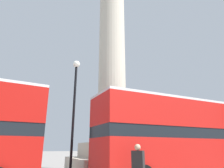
{
  "coord_description": "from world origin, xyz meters",
  "views": [
    {
      "loc": [
        -5.92,
        -13.9,
        1.65
      ],
      "look_at": [
        0.0,
        0.0,
        6.5
      ],
      "focal_mm": 32.0,
      "sensor_mm": 36.0,
      "label": 1
    }
  ],
  "objects_px": {
    "equestrian_statue": "(162,149)",
    "street_lamp": "(74,109)",
    "bus_c": "(182,135)",
    "monument_column": "(112,55)",
    "pedestrian_near_lamp": "(138,166)"
  },
  "relations": [
    {
      "from": "equestrian_statue",
      "to": "street_lamp",
      "type": "distance_m",
      "value": 14.09
    },
    {
      "from": "bus_c",
      "to": "equestrian_statue",
      "type": "distance_m",
      "value": 11.62
    },
    {
      "from": "monument_column",
      "to": "equestrian_statue",
      "type": "xyz_separation_m",
      "value": [
        8.1,
        5.13,
        -7.51
      ]
    },
    {
      "from": "bus_c",
      "to": "street_lamp",
      "type": "distance_m",
      "value": 6.31
    },
    {
      "from": "bus_c",
      "to": "equestrian_statue",
      "type": "height_order",
      "value": "equestrian_statue"
    },
    {
      "from": "bus_c",
      "to": "pedestrian_near_lamp",
      "type": "distance_m",
      "value": 4.81
    },
    {
      "from": "pedestrian_near_lamp",
      "to": "street_lamp",
      "type": "bearing_deg",
      "value": -12.7
    },
    {
      "from": "equestrian_statue",
      "to": "pedestrian_near_lamp",
      "type": "relative_size",
      "value": 3.3
    },
    {
      "from": "bus_c",
      "to": "pedestrian_near_lamp",
      "type": "height_order",
      "value": "bus_c"
    },
    {
      "from": "monument_column",
      "to": "pedestrian_near_lamp",
      "type": "relative_size",
      "value": 13.33
    },
    {
      "from": "monument_column",
      "to": "bus_c",
      "type": "bearing_deg",
      "value": -65.62
    },
    {
      "from": "bus_c",
      "to": "monument_column",
      "type": "bearing_deg",
      "value": 111.85
    },
    {
      "from": "equestrian_statue",
      "to": "pedestrian_near_lamp",
      "type": "distance_m",
      "value": 15.72
    },
    {
      "from": "monument_column",
      "to": "street_lamp",
      "type": "height_order",
      "value": "monument_column"
    },
    {
      "from": "street_lamp",
      "to": "equestrian_statue",
      "type": "bearing_deg",
      "value": 33.62
    }
  ]
}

